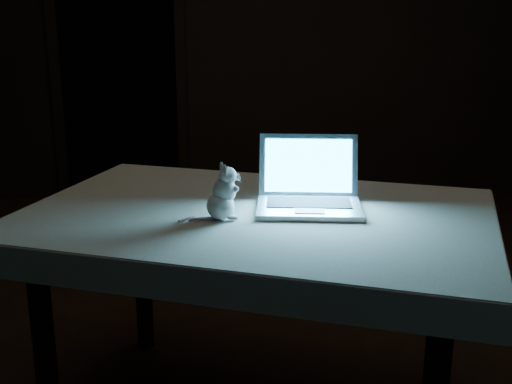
{
  "coord_description": "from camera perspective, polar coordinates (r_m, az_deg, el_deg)",
  "views": [
    {
      "loc": [
        -0.37,
        -2.71,
        1.45
      ],
      "look_at": [
        -0.23,
        -0.61,
        0.87
      ],
      "focal_mm": 45.0,
      "sensor_mm": 36.0,
      "label": 1
    }
  ],
  "objects": [
    {
      "name": "table",
      "position": [
        2.36,
        -0.01,
        -11.14
      ],
      "size": [
        1.71,
        1.4,
        0.79
      ],
      "primitive_type": null,
      "rotation": [
        0.0,
        0.0,
        -0.36
      ],
      "color": "black",
      "rests_on": "floor"
    },
    {
      "name": "back_wall",
      "position": [
        5.22,
        0.13,
        13.81
      ],
      "size": [
        4.5,
        0.04,
        2.6
      ],
      "primitive_type": "cube",
      "color": "black",
      "rests_on": "ground"
    },
    {
      "name": "floor",
      "position": [
        3.09,
        3.49,
        -12.54
      ],
      "size": [
        5.0,
        5.0,
        0.0
      ],
      "primitive_type": "plane",
      "color": "black",
      "rests_on": "ground"
    },
    {
      "name": "plush_mouse",
      "position": [
        2.1,
        -3.19,
        0.01
      ],
      "size": [
        0.14,
        0.14,
        0.19
      ],
      "primitive_type": null,
      "rotation": [
        0.0,
        0.0,
        -0.04
      ],
      "color": "silver",
      "rests_on": "tablecloth"
    },
    {
      "name": "doorway",
      "position": [
        5.27,
        -12.11,
        10.93
      ],
      "size": [
        1.06,
        0.36,
        2.13
      ],
      "primitive_type": null,
      "color": "black",
      "rests_on": "back_wall"
    },
    {
      "name": "laptop",
      "position": [
        2.19,
        4.79,
        1.4
      ],
      "size": [
        0.39,
        0.35,
        0.24
      ],
      "primitive_type": null,
      "rotation": [
        0.0,
        0.0,
        -0.12
      ],
      "color": "silver",
      "rests_on": "tablecloth"
    },
    {
      "name": "tablecloth",
      "position": [
        2.22,
        -1.75,
        -3.04
      ],
      "size": [
        1.71,
        1.25,
        0.11
      ],
      "primitive_type": null,
      "rotation": [
        0.0,
        0.0,
        -0.13
      ],
      "color": "beige",
      "rests_on": "table"
    }
  ]
}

